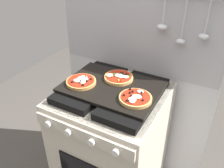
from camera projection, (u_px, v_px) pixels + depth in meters
The scene contains 6 objects.
kitchen_backsplash at pixel (135, 79), 1.66m from camera, with size 1.10×0.09×1.55m.
stove at pixel (112, 145), 1.59m from camera, with size 0.60×0.64×0.90m.
baking_tray at pixel (112, 87), 1.35m from camera, with size 0.54×0.38×0.02m, color black.
pizza_left at pixel (81, 81), 1.36m from camera, with size 0.17×0.17×0.03m.
pizza_right at pixel (135, 98), 1.22m from camera, with size 0.17×0.17×0.03m.
pizza_center at pixel (119, 77), 1.40m from camera, with size 0.17×0.17×0.03m.
Camera 1 is at (0.55, -1.00, 1.63)m, focal length 38.18 mm.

